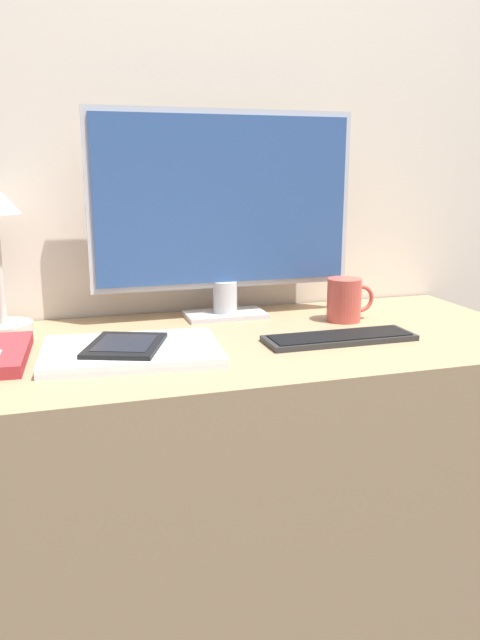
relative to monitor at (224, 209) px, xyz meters
The scene contains 7 objects.
wall_back 0.21m from the monitor, 95.98° to the left, with size 3.60×0.05×2.40m.
desk 0.68m from the monitor, 93.50° to the right, with size 1.32×0.61×0.76m.
monitor is the anchor object (origin of this frame).
keyboard 0.43m from the monitor, 58.65° to the right, with size 0.33×0.10×0.01m.
laptop 0.46m from the monitor, 134.74° to the right, with size 0.37×0.27×0.02m.
ereader 0.46m from the monitor, 135.62° to the right, with size 0.19×0.21×0.01m.
coffee_mug 0.37m from the monitor, 25.02° to the right, with size 0.12×0.08×0.10m.
Camera 1 is at (-0.40, -1.01, 1.12)m, focal length 35.00 mm.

